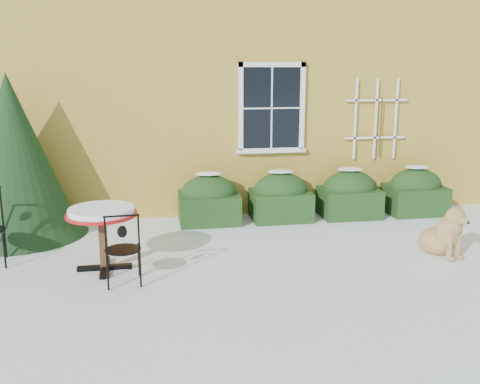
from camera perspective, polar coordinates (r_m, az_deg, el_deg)
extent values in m
plane|color=white|center=(7.21, 1.31, -8.78)|extent=(80.00, 80.00, 0.00)
cube|color=gold|center=(13.63, -4.23, 14.40)|extent=(12.00, 8.00, 6.00)
cube|color=black|center=(9.80, 3.37, 8.92)|extent=(1.05, 0.03, 1.45)
cube|color=white|center=(9.76, 3.45, 13.43)|extent=(1.23, 0.06, 0.09)
cube|color=white|center=(9.87, 3.33, 4.46)|extent=(1.23, 0.06, 0.09)
cube|color=white|center=(9.68, 0.05, 8.89)|extent=(0.09, 0.06, 1.63)
cube|color=white|center=(9.93, 6.64, 8.91)|extent=(0.09, 0.06, 1.63)
cube|color=white|center=(9.78, 3.40, 8.91)|extent=(0.02, 0.02, 1.45)
cube|color=white|center=(9.78, 3.40, 8.91)|extent=(1.05, 0.02, 0.02)
cube|color=white|center=(9.88, 3.33, 4.43)|extent=(1.29, 0.14, 0.07)
cube|color=white|center=(10.27, 12.20, 7.58)|extent=(0.04, 0.03, 1.50)
cube|color=white|center=(10.42, 14.27, 7.55)|extent=(0.04, 0.03, 1.50)
cube|color=white|center=(10.59, 16.27, 7.51)|extent=(0.04, 0.03, 1.50)
cube|color=white|center=(10.46, 14.16, 5.65)|extent=(1.20, 0.03, 0.04)
cube|color=white|center=(10.39, 14.38, 9.47)|extent=(1.20, 0.03, 0.04)
cylinder|color=#472D19|center=(10.46, 14.77, 6.71)|extent=(0.02, 0.02, 1.10)
cube|color=black|center=(9.49, -3.31, -1.73)|extent=(1.05, 0.80, 0.52)
ellipsoid|color=black|center=(9.43, -3.33, -0.19)|extent=(1.00, 0.72, 0.67)
ellipsoid|color=white|center=(9.35, -3.36, 1.96)|extent=(0.47, 0.32, 0.06)
cube|color=black|center=(9.71, 4.34, -1.40)|extent=(1.05, 0.80, 0.52)
ellipsoid|color=black|center=(9.64, 4.37, 0.10)|extent=(1.00, 0.72, 0.67)
ellipsoid|color=white|center=(9.57, 4.41, 2.21)|extent=(0.47, 0.32, 0.06)
cube|color=black|center=(10.09, 11.54, -1.08)|extent=(1.05, 0.80, 0.52)
ellipsoid|color=black|center=(10.03, 11.61, 0.37)|extent=(1.00, 0.72, 0.67)
ellipsoid|color=white|center=(9.95, 11.70, 2.40)|extent=(0.47, 0.32, 0.06)
cube|color=black|center=(10.61, 18.12, -0.77)|extent=(1.05, 0.80, 0.52)
ellipsoid|color=black|center=(10.56, 18.22, 0.61)|extent=(1.00, 0.72, 0.67)
ellipsoid|color=white|center=(10.49, 18.36, 2.54)|extent=(0.47, 0.32, 0.06)
cone|color=black|center=(9.40, -22.67, -0.57)|extent=(2.17, 2.17, 1.26)
cone|color=black|center=(9.28, -23.04, 3.55)|extent=(1.94, 1.94, 2.63)
cube|color=black|center=(7.59, -14.22, -7.81)|extent=(0.73, 0.08, 0.06)
cube|color=black|center=(7.59, -14.22, -7.81)|extent=(0.08, 0.73, 0.06)
cube|color=#51321B|center=(7.47, -14.38, -5.22)|extent=(0.10, 0.10, 0.78)
cylinder|color=red|center=(7.36, -14.55, -2.32)|extent=(0.94, 0.94, 0.04)
cylinder|color=white|center=(7.34, -14.58, -1.93)|extent=(0.87, 0.87, 0.07)
cylinder|color=black|center=(7.22, -10.75, -7.10)|extent=(0.02, 0.02, 0.45)
cylinder|color=black|center=(7.21, -13.92, -7.27)|extent=(0.02, 0.02, 0.45)
cylinder|color=black|center=(6.85, -10.57, -8.23)|extent=(0.02, 0.02, 0.45)
cylinder|color=black|center=(6.84, -13.93, -8.41)|extent=(0.02, 0.02, 0.45)
cylinder|color=black|center=(6.95, -12.38, -6.02)|extent=(0.46, 0.46, 0.02)
cylinder|color=black|center=(6.69, -10.74, -4.46)|extent=(0.02, 0.02, 0.50)
cylinder|color=black|center=(6.69, -14.15, -4.65)|extent=(0.02, 0.02, 0.50)
cylinder|color=black|center=(6.62, -12.55, -2.51)|extent=(0.44, 0.06, 0.02)
ellipsoid|color=black|center=(6.67, -12.47, -4.15)|extent=(0.12, 0.04, 0.15)
cylinder|color=black|center=(8.02, -23.84, -5.76)|extent=(0.03, 0.03, 0.50)
cylinder|color=black|center=(8.44, -23.77, -4.84)|extent=(0.03, 0.03, 0.50)
cylinder|color=black|center=(8.30, -24.11, -1.37)|extent=(0.03, 0.03, 0.55)
ellipsoid|color=tan|center=(8.47, 20.22, -4.94)|extent=(0.65, 0.68, 0.40)
ellipsoid|color=tan|center=(8.31, 21.27, -4.06)|extent=(0.47, 0.45, 0.50)
sphere|color=tan|center=(8.24, 21.62, -3.42)|extent=(0.31, 0.31, 0.31)
cylinder|color=tan|center=(8.21, 21.45, -5.47)|extent=(0.08, 0.08, 0.40)
cylinder|color=tan|center=(8.35, 22.25, -5.24)|extent=(0.08, 0.08, 0.40)
ellipsoid|color=tan|center=(8.24, 21.60, -6.63)|extent=(0.11, 0.14, 0.07)
ellipsoid|color=tan|center=(8.37, 22.39, -6.38)|extent=(0.11, 0.14, 0.07)
cylinder|color=tan|center=(8.22, 21.70, -3.07)|extent=(0.25, 0.28, 0.22)
sphere|color=tan|center=(8.17, 22.01, -2.41)|extent=(0.26, 0.26, 0.26)
ellipsoid|color=tan|center=(8.11, 22.64, -2.84)|extent=(0.19, 0.23, 0.12)
sphere|color=black|center=(8.06, 23.14, -3.02)|extent=(0.05, 0.05, 0.05)
ellipsoid|color=tan|center=(8.10, 21.31, -2.47)|extent=(0.09, 0.11, 0.17)
ellipsoid|color=tan|center=(8.28, 22.31, -2.24)|extent=(0.09, 0.11, 0.17)
cylinder|color=tan|center=(8.75, 19.86, -5.21)|extent=(0.29, 0.26, 0.07)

